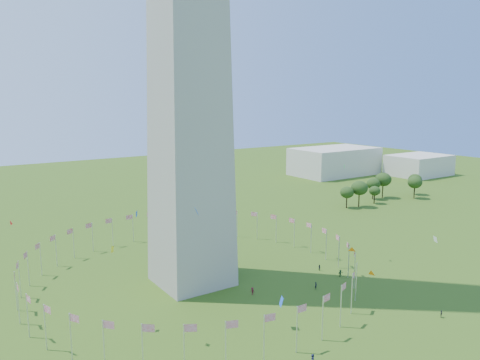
% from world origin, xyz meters
% --- Properties ---
extents(flag_ring, '(80.24, 80.24, 9.00)m').
position_xyz_m(flag_ring, '(-0.00, 50.00, 4.50)').
color(flag_ring, silver).
rests_on(flag_ring, ground).
extents(gov_building_east_a, '(50.00, 30.00, 16.00)m').
position_xyz_m(gov_building_east_a, '(150.00, 150.00, 8.00)').
color(gov_building_east_a, beige).
rests_on(gov_building_east_a, ground).
extents(gov_building_east_b, '(35.00, 25.00, 12.00)m').
position_xyz_m(gov_building_east_b, '(190.00, 120.00, 6.00)').
color(gov_building_east_b, beige).
rests_on(gov_building_east_b, ground).
extents(crowd, '(89.65, 73.93, 1.91)m').
position_xyz_m(crowd, '(6.49, 3.35, 0.86)').
color(crowd, '#2F1A50').
rests_on(crowd, ground).
extents(kites_aloft, '(121.87, 66.81, 32.87)m').
position_xyz_m(kites_aloft, '(6.63, 24.33, 15.31)').
color(kites_aloft, orange).
rests_on(kites_aloft, ground).
extents(tree_line_east, '(53.13, 15.98, 11.55)m').
position_xyz_m(tree_line_east, '(115.33, 85.44, 5.10)').
color(tree_line_east, '#2C4E1A').
rests_on(tree_line_east, ground).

